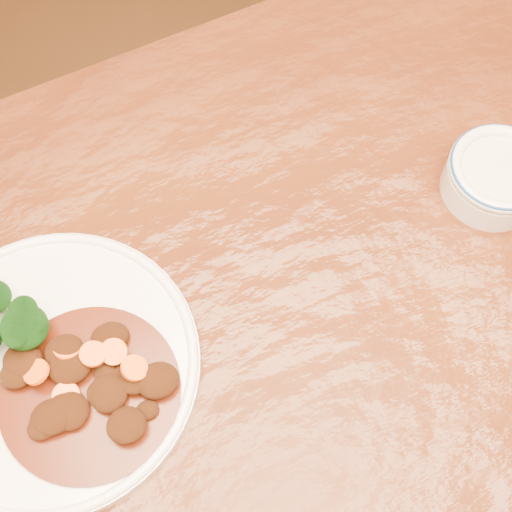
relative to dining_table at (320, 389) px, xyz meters
name	(u,v)px	position (x,y,z in m)	size (l,w,h in m)	color
ground	(292,481)	(0.00, 0.00, -0.67)	(4.00, 4.00, 0.00)	#442811
dining_table	(320,389)	(0.00, 0.00, 0.00)	(1.60, 1.07, 0.75)	#4E230D
dinner_plate	(52,366)	(-0.25, 0.09, 0.09)	(0.28, 0.28, 0.02)	white
mince_stew	(85,385)	(-0.22, 0.05, 0.10)	(0.17, 0.17, 0.03)	#481207
dip_bowl	(496,176)	(0.24, 0.13, 0.11)	(0.11, 0.11, 0.05)	beige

